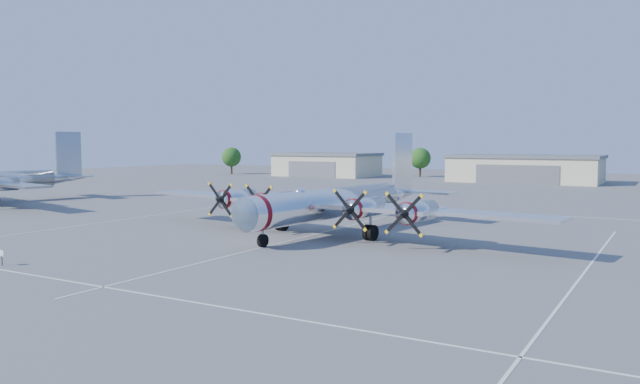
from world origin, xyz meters
The scene contains 8 objects.
ground centered at (0.00, 0.00, 0.00)m, with size 260.00×260.00×0.00m, color #515153.
parking_lines centered at (0.00, -1.75, 0.01)m, with size 60.00×50.08×0.01m.
hangar_west centered at (-45.00, 81.96, 2.71)m, with size 22.60×14.60×5.40m.
hangar_center centered at (0.00, 81.96, 2.71)m, with size 28.60×14.60×5.40m.
tree_far_west centered at (-70.00, 78.00, 4.22)m, with size 4.80×4.80×6.64m.
tree_west centered at (-25.00, 90.00, 4.22)m, with size 4.80×4.80×6.64m.
main_bomber_b29 centered at (1.09, 2.12, 0.00)m, with size 39.66×27.12×8.77m, color white, non-canonical shape.
info_placard centered at (-10.27, -21.17, 0.70)m, with size 0.52×0.13×0.99m.
Camera 1 is at (26.81, -44.79, 7.80)m, focal length 35.00 mm.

